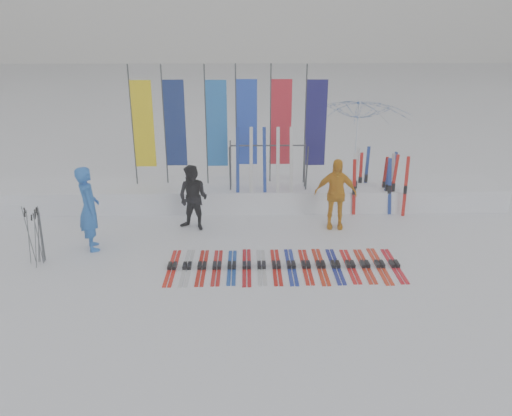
{
  "coord_description": "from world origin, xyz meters",
  "views": [
    {
      "loc": [
        -0.01,
        -8.55,
        4.72
      ],
      "look_at": [
        0.2,
        1.6,
        1.0
      ],
      "focal_mm": 35.0,
      "sensor_mm": 36.0,
      "label": 1
    }
  ],
  "objects_px": {
    "person_blue": "(89,209)",
    "ski_rack": "(268,160)",
    "tent_canopy": "(358,143)",
    "ski_row": "(283,265)",
    "person_yellow": "(335,194)",
    "person_black": "(193,198)"
  },
  "relations": [
    {
      "from": "person_blue",
      "to": "ski_rack",
      "type": "distance_m",
      "value": 4.73
    },
    {
      "from": "tent_canopy",
      "to": "ski_row",
      "type": "relative_size",
      "value": 0.64
    },
    {
      "from": "ski_row",
      "to": "ski_rack",
      "type": "relative_size",
      "value": 2.35
    },
    {
      "from": "ski_rack",
      "to": "person_blue",
      "type": "bearing_deg",
      "value": -148.95
    },
    {
      "from": "person_blue",
      "to": "person_yellow",
      "type": "xyz_separation_m",
      "value": [
        5.62,
        1.14,
        -0.08
      ]
    },
    {
      "from": "person_blue",
      "to": "person_black",
      "type": "relative_size",
      "value": 1.19
    },
    {
      "from": "person_black",
      "to": "ski_rack",
      "type": "relative_size",
      "value": 0.79
    },
    {
      "from": "person_black",
      "to": "person_yellow",
      "type": "bearing_deg",
      "value": 23.77
    },
    {
      "from": "person_black",
      "to": "tent_canopy",
      "type": "bearing_deg",
      "value": 58.26
    },
    {
      "from": "tent_canopy",
      "to": "person_yellow",
      "type": "bearing_deg",
      "value": -110.41
    },
    {
      "from": "ski_rack",
      "to": "person_black",
      "type": "bearing_deg",
      "value": -144.72
    },
    {
      "from": "person_black",
      "to": "tent_canopy",
      "type": "xyz_separation_m",
      "value": [
        4.66,
        3.27,
        0.58
      ]
    },
    {
      "from": "person_blue",
      "to": "ski_row",
      "type": "bearing_deg",
      "value": -127.23
    },
    {
      "from": "ski_row",
      "to": "ski_rack",
      "type": "distance_m",
      "value": 3.71
    },
    {
      "from": "person_yellow",
      "to": "ski_rack",
      "type": "relative_size",
      "value": 0.86
    },
    {
      "from": "person_blue",
      "to": "ski_row",
      "type": "relative_size",
      "value": 0.4
    },
    {
      "from": "person_blue",
      "to": "person_yellow",
      "type": "height_order",
      "value": "person_blue"
    },
    {
      "from": "tent_canopy",
      "to": "ski_rack",
      "type": "xyz_separation_m",
      "value": [
        -2.79,
        -1.95,
        0.0
      ]
    },
    {
      "from": "person_black",
      "to": "ski_rack",
      "type": "distance_m",
      "value": 2.36
    },
    {
      "from": "person_black",
      "to": "tent_canopy",
      "type": "relative_size",
      "value": 0.52
    },
    {
      "from": "tent_canopy",
      "to": "ski_row",
      "type": "height_order",
      "value": "tent_canopy"
    },
    {
      "from": "person_blue",
      "to": "ski_row",
      "type": "height_order",
      "value": "person_blue"
    }
  ]
}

